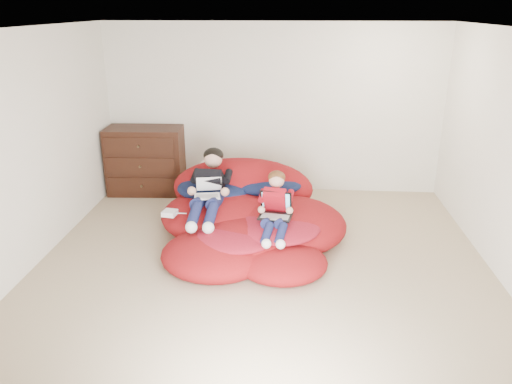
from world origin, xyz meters
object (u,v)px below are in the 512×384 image
Objects in this scene: beanbag_pile at (247,218)px; older_boy at (210,185)px; laptop_white at (208,191)px; younger_boy at (276,205)px; laptop_black at (275,209)px; dresser at (146,160)px.

beanbag_pile is 1.88× the size of older_boy.
laptop_white is (-0.46, -0.07, 0.37)m from beanbag_pile.
laptop_black is (-0.00, -0.04, -0.04)m from younger_boy.
younger_boy is 0.88m from laptop_white.
dresser is at bearing 138.27° from beanbag_pile.
dresser reaches higher than laptop_black.
older_boy is at bearing -49.85° from dresser.
laptop_black is (0.36, -0.42, 0.30)m from beanbag_pile.
older_boy is 0.96m from laptop_black.
older_boy is at bearing 90.00° from laptop_white.
dresser is 2.77m from younger_boy.
laptop_white is at bearing -171.43° from beanbag_pile.
beanbag_pile is at bearing 132.73° from younger_boy.
younger_boy reaches higher than laptop_black.
laptop_black is at bearing -49.79° from beanbag_pile.
beanbag_pile is 0.61m from older_boy.
laptop_black is at bearing -43.32° from dresser.
older_boy is (1.21, -1.44, 0.16)m from dresser.
older_boy reaches higher than laptop_white.
beanbag_pile is 2.62× the size of younger_boy.
beanbag_pile reaches higher than laptop_white.
laptop_white is (-0.82, 0.32, 0.03)m from younger_boy.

